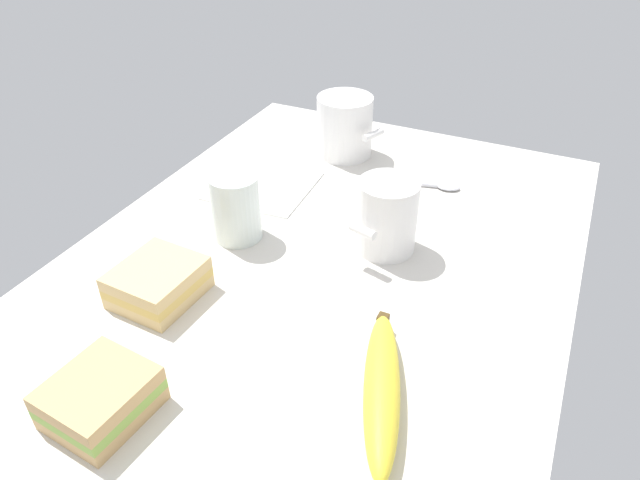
% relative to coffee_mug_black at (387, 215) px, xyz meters
% --- Properties ---
extents(tabletop, '(0.90, 0.64, 0.02)m').
position_rel_coffee_mug_black_xyz_m(tabletop, '(0.06, -0.07, -0.06)').
color(tabletop, beige).
rests_on(tabletop, ground).
extents(coffee_mug_black, '(0.10, 0.08, 0.10)m').
position_rel_coffee_mug_black_xyz_m(coffee_mug_black, '(0.00, 0.00, 0.00)').
color(coffee_mug_black, white).
rests_on(coffee_mug_black, tabletop).
extents(coffee_mug_milky, '(0.10, 0.12, 0.10)m').
position_rel_coffee_mug_black_xyz_m(coffee_mug_milky, '(-0.24, -0.16, 0.00)').
color(coffee_mug_milky, white).
rests_on(coffee_mug_milky, tabletop).
extents(sandwich_main, '(0.10, 0.09, 0.04)m').
position_rel_coffee_mug_black_xyz_m(sandwich_main, '(0.38, -0.15, -0.03)').
color(sandwich_main, tan).
rests_on(sandwich_main, tabletop).
extents(sandwich_side, '(0.10, 0.10, 0.04)m').
position_rel_coffee_mug_black_xyz_m(sandwich_side, '(0.21, -0.21, -0.03)').
color(sandwich_side, '#DBB77A').
rests_on(sandwich_side, tabletop).
extents(glass_of_milk, '(0.07, 0.07, 0.10)m').
position_rel_coffee_mug_black_xyz_m(glass_of_milk, '(0.06, -0.20, -0.01)').
color(glass_of_milk, silver).
rests_on(glass_of_milk, tabletop).
extents(banana, '(0.21, 0.10, 0.04)m').
position_rel_coffee_mug_black_xyz_m(banana, '(0.25, 0.09, -0.03)').
color(banana, yellow).
rests_on(banana, tabletop).
extents(spoon, '(0.04, 0.12, 0.01)m').
position_rel_coffee_mug_black_xyz_m(spoon, '(-0.19, 0.02, -0.05)').
color(spoon, silver).
rests_on(spoon, tabletop).
extents(paper_napkin, '(0.16, 0.16, 0.00)m').
position_rel_coffee_mug_black_xyz_m(paper_napkin, '(-0.08, -0.23, -0.05)').
color(paper_napkin, white).
rests_on(paper_napkin, tabletop).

